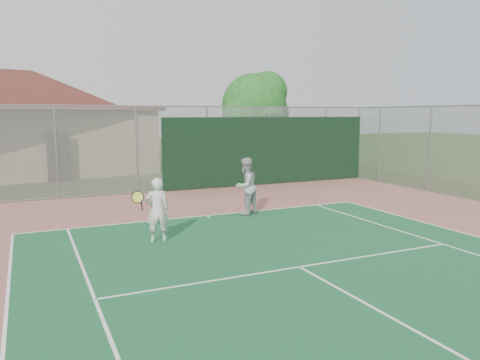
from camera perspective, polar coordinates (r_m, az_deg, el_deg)
name	(u,v)px	position (r m, az deg, el deg)	size (l,w,h in m)	color
back_fence	(210,150)	(19.98, -3.68, 3.68)	(20.08, 0.11, 3.53)	gray
side_fence_right	(429,149)	(20.68, 22.09, 3.49)	(0.08, 9.00, 3.50)	gray
clubhouse	(5,112)	(28.09, -26.70, 7.37)	(16.41, 12.37, 6.44)	tan
tree	(256,108)	(23.15, 1.94, 8.71)	(3.77, 3.57, 5.25)	#3C2316
player_white_front	(157,210)	(11.78, -10.11, -3.68)	(1.03, 0.65, 1.61)	silver
player_grey_back	(246,187)	(14.73, 0.69, -0.85)	(1.09, 1.01, 1.80)	#A7AAAC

